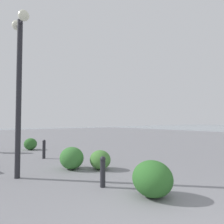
# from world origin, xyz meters

# --- Properties ---
(lamppost) EXTENTS (0.98, 0.28, 4.38)m
(lamppost) POSITION_xyz_m (4.82, 0.75, 2.88)
(lamppost) COLOR #232328
(lamppost) RESTS_ON ground
(bollard_near) EXTENTS (0.13, 0.13, 0.70)m
(bollard_near) POSITION_xyz_m (2.84, -0.62, 0.37)
(bollard_near) COLOR #232328
(bollard_near) RESTS_ON ground
(bollard_mid) EXTENTS (0.13, 0.13, 0.75)m
(bollard_mid) POSITION_xyz_m (7.18, -0.78, 0.39)
(bollard_mid) COLOR #232328
(bollard_mid) RESTS_ON ground
(shrub_low) EXTENTS (0.71, 0.64, 0.60)m
(shrub_low) POSITION_xyz_m (10.02, -1.07, 0.30)
(shrub_low) COLOR #2D6628
(shrub_low) RESTS_ON ground
(shrub_round) EXTENTS (0.70, 0.63, 0.59)m
(shrub_round) POSITION_xyz_m (4.29, -1.54, 0.30)
(shrub_round) COLOR #477F38
(shrub_round) RESTS_ON ground
(shrub_wide) EXTENTS (0.85, 0.76, 0.72)m
(shrub_wide) POSITION_xyz_m (1.75, -1.07, 0.36)
(shrub_wide) COLOR #2D6628
(shrub_wide) RESTS_ON ground
(shrub_tall) EXTENTS (0.81, 0.73, 0.69)m
(shrub_tall) POSITION_xyz_m (4.88, -0.86, 0.34)
(shrub_tall) COLOR #387533
(shrub_tall) RESTS_ON ground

